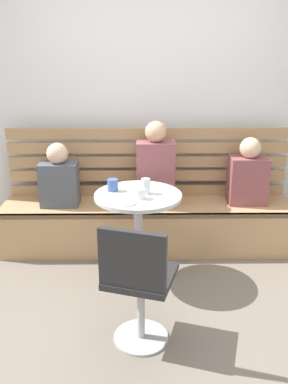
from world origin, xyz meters
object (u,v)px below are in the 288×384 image
at_px(person_child_left, 59,178).
at_px(person_child_middle, 248,175).
at_px(cup_mug_blue, 113,185).
at_px(person_adult, 155,168).
at_px(cup_glass_tall, 146,186).
at_px(plate_small, 125,202).
at_px(booth_bench, 148,226).
at_px(cafe_table, 138,220).
at_px(cup_glass_short, 140,194).
at_px(white_chair, 138,282).

bearing_deg(person_child_left, person_child_middle, 0.88).
xyz_separation_m(person_child_middle, cup_mug_blue, (-1.20, -0.50, 0.08)).
relative_size(person_adult, person_child_left, 1.33).
height_order(cup_glass_tall, cup_mug_blue, cup_glass_tall).
height_order(cup_glass_tall, plate_small, cup_glass_tall).
bearing_deg(person_adult, cup_glass_tall, -100.05).
distance_m(booth_bench, cup_mug_blue, 0.80).
xyz_separation_m(cafe_table, plate_small, (-0.10, -0.20, 0.23)).
bearing_deg(cup_mug_blue, cup_glass_short, -40.10).
bearing_deg(booth_bench, cup_glass_tall, -93.54).
bearing_deg(white_chair, person_child_left, 117.64).
xyz_separation_m(person_adult, cup_mug_blue, (-0.35, -0.47, 0.00)).
distance_m(booth_bench, person_child_middle, 1.03).
bearing_deg(booth_bench, person_child_left, -179.99).
height_order(white_chair, cup_glass_short, white_chair).
bearing_deg(plate_small, person_adult, 71.46).
bearing_deg(person_child_middle, person_adult, -178.06).
height_order(cafe_table, cup_glass_short, cup_glass_short).
bearing_deg(booth_bench, person_adult, -2.41).
xyz_separation_m(booth_bench, person_child_left, (-0.81, -0.00, 0.47)).
xyz_separation_m(cafe_table, person_child_left, (-0.71, 0.55, 0.17)).
height_order(booth_bench, cup_mug_blue, cup_mug_blue).
relative_size(booth_bench, cup_mug_blue, 28.42).
distance_m(person_adult, cup_mug_blue, 0.59).
height_order(person_adult, cup_glass_tall, person_adult).
bearing_deg(cup_glass_tall, person_child_middle, 31.18).
relative_size(person_child_middle, cup_glass_short, 7.72).
relative_size(person_child_left, person_child_middle, 0.94).
height_order(person_adult, plate_small, person_adult).
bearing_deg(person_child_left, person_adult, -0.16).
relative_size(booth_bench, person_adult, 3.51).
bearing_deg(cup_glass_short, white_chair, -91.27).
relative_size(person_child_left, cup_glass_short, 7.23).
bearing_deg(cup_mug_blue, person_child_middle, 22.74).
bearing_deg(plate_small, cup_mug_blue, 110.80).
bearing_deg(cafe_table, cup_glass_short, -81.55).
height_order(person_child_left, person_child_middle, person_child_middle).
height_order(person_child_middle, cup_mug_blue, person_child_middle).
distance_m(white_chair, cup_mug_blue, 0.96).
height_order(person_adult, person_child_middle, person_adult).
bearing_deg(white_chair, booth_bench, 86.08).
height_order(person_adult, cup_glass_short, person_adult).
relative_size(person_adult, cup_mug_blue, 8.09).
distance_m(booth_bench, white_chair, 1.39).
distance_m(cup_glass_short, plate_small, 0.15).
xyz_separation_m(booth_bench, plate_small, (-0.19, -0.75, 0.52)).
xyz_separation_m(cup_glass_short, plate_small, (-0.11, -0.09, -0.03)).
distance_m(person_child_left, plate_small, 0.97).
height_order(person_child_middle, plate_small, person_child_middle).
xyz_separation_m(booth_bench, person_adult, (0.06, -0.00, 0.56)).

